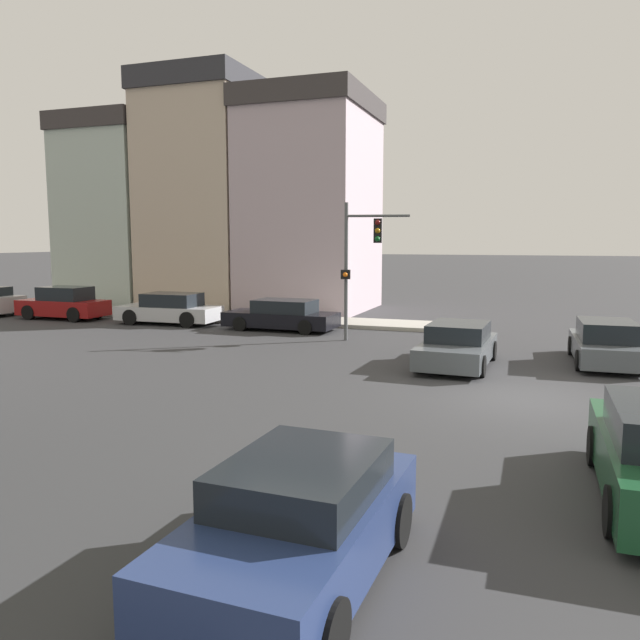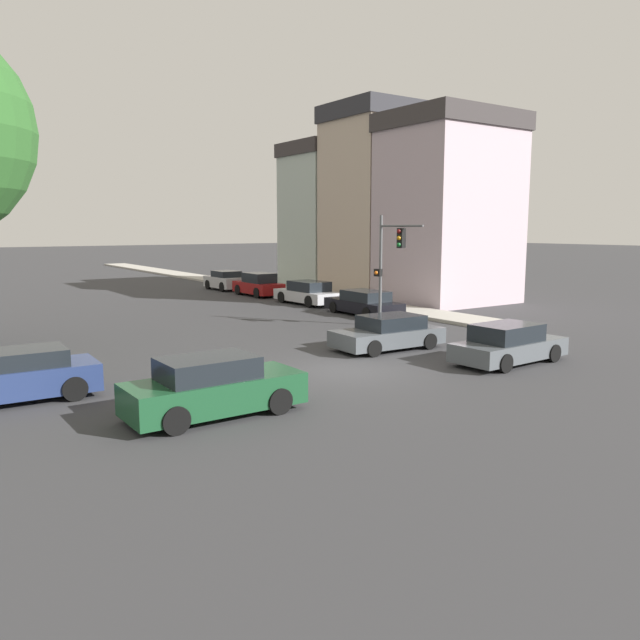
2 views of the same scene
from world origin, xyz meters
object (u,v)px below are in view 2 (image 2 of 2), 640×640
(parked_car_1, at_px, (308,293))
(parked_car_2, at_px, (258,285))
(crossing_car_1, at_px, (508,345))
(crossing_car_0, at_px, (21,376))
(crossing_car_3, at_px, (388,333))
(crossing_car_2, at_px, (213,388))
(parked_car_0, at_px, (364,303))
(parked_car_3, at_px, (226,281))
(traffic_signal, at_px, (390,254))

(parked_car_1, relative_size, parked_car_2, 1.09)
(crossing_car_1, xyz_separation_m, parked_car_1, (3.60, 17.92, 0.03))
(crossing_car_0, bearing_deg, crossing_car_3, -178.63)
(crossing_car_0, distance_m, crossing_car_1, 15.32)
(crossing_car_2, height_order, parked_car_0, crossing_car_2)
(crossing_car_1, bearing_deg, parked_car_3, 81.17)
(crossing_car_0, xyz_separation_m, parked_car_0, (18.15, 7.88, -0.05))
(parked_car_0, relative_size, parked_car_3, 1.26)
(crossing_car_1, relative_size, parked_car_1, 0.94)
(crossing_car_1, bearing_deg, parked_car_1, 76.58)
(crossing_car_0, bearing_deg, parked_car_2, -131.06)
(crossing_car_1, relative_size, parked_car_3, 1.15)
(crossing_car_2, bearing_deg, parked_car_1, 50.12)
(traffic_signal, height_order, crossing_car_2, traffic_signal)
(crossing_car_3, bearing_deg, crossing_car_2, 26.32)
(crossing_car_0, relative_size, parked_car_2, 0.93)
(parked_car_2, xyz_separation_m, parked_car_3, (-0.01, 5.03, -0.04))
(crossing_car_0, bearing_deg, traffic_signal, -164.58)
(crossing_car_1, xyz_separation_m, parked_car_2, (3.43, 23.78, 0.09))
(crossing_car_0, height_order, parked_car_3, parked_car_3)
(traffic_signal, relative_size, crossing_car_2, 1.18)
(traffic_signal, height_order, parked_car_0, traffic_signal)
(traffic_signal, height_order, crossing_car_0, traffic_signal)
(parked_car_0, distance_m, parked_car_2, 11.47)
(traffic_signal, xyz_separation_m, crossing_car_3, (-3.57, -4.08, -2.78))
(crossing_car_1, xyz_separation_m, parked_car_0, (3.49, 12.31, -0.03))
(parked_car_3, bearing_deg, parked_car_1, 179.86)
(parked_car_0, height_order, parked_car_2, parked_car_2)
(crossing_car_2, relative_size, parked_car_3, 1.15)
(parked_car_0, bearing_deg, parked_car_1, 0.15)
(traffic_signal, bearing_deg, parked_car_0, -124.06)
(parked_car_2, bearing_deg, parked_car_1, -178.50)
(crossing_car_1, relative_size, crossing_car_3, 1.01)
(crossing_car_3, bearing_deg, crossing_car_1, 114.39)
(crossing_car_0, distance_m, crossing_car_3, 12.93)
(traffic_signal, distance_m, crossing_car_3, 6.09)
(crossing_car_1, distance_m, parked_car_3, 29.01)
(crossing_car_3, distance_m, parked_car_2, 20.17)
(traffic_signal, distance_m, crossing_car_0, 17.18)
(crossing_car_0, height_order, crossing_car_2, crossing_car_2)
(crossing_car_2, relative_size, parked_car_1, 0.94)
(parked_car_2, bearing_deg, crossing_car_2, 148.43)
(traffic_signal, xyz_separation_m, parked_car_2, (1.59, 15.42, -2.66))
(crossing_car_3, bearing_deg, parked_car_1, -108.98)
(traffic_signal, relative_size, parked_car_3, 1.36)
(traffic_signal, xyz_separation_m, crossing_car_0, (-16.50, -3.93, -2.73))
(traffic_signal, bearing_deg, crossing_car_3, 37.53)
(crossing_car_0, relative_size, crossing_car_2, 0.91)
(parked_car_3, bearing_deg, crossing_car_3, 167.06)
(traffic_signal, distance_m, parked_car_0, 5.11)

